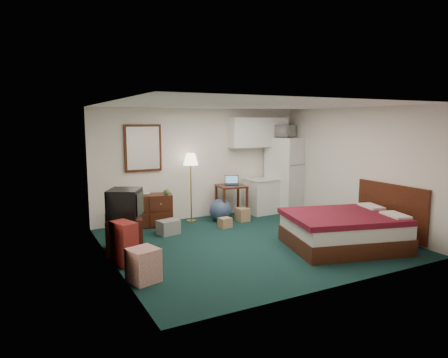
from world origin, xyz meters
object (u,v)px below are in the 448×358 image
fridge (285,174)px  tv_stand (123,234)px  suitcase (124,243)px  floor_lamp (191,188)px  kitchen_counter (263,197)px  dresser (148,210)px  desk (231,202)px  bed (344,231)px

fridge → tv_stand: 4.57m
fridge → suitcase: fridge is taller
suitcase → floor_lamp: bearing=26.5°
kitchen_counter → fridge: 0.82m
fridge → kitchen_counter: bearing=159.5°
dresser → fridge: 3.52m
floor_lamp → tv_stand: (-1.84, -1.38, -0.46)m
desk → tv_stand: size_ratio=1.18×
bed → tv_stand: bed is taller
floor_lamp → suitcase: 2.88m
floor_lamp → desk: 1.01m
bed → suitcase: bearing=-179.4°
fridge → dresser: bearing=160.5°
floor_lamp → tv_stand: 2.34m
floor_lamp → kitchen_counter: floor_lamp is taller
kitchen_counter → floor_lamp: bearing=173.5°
floor_lamp → suitcase: floor_lamp is taller
desk → suitcase: (-2.91, -1.87, -0.04)m
dresser → tv_stand: 1.64m
tv_stand → suitcase: bearing=-92.1°
dresser → suitcase: (-1.01, -2.06, -0.00)m
tv_stand → desk: bearing=34.2°
bed → tv_stand: 3.84m
kitchen_counter → dresser: bearing=173.6°
tv_stand → suitcase: 0.68m
kitchen_counter → tv_stand: size_ratio=1.25×
dresser → floor_lamp: floor_lamp is taller
floor_lamp → kitchen_counter: bearing=-1.5°
desk → fridge: 1.66m
desk → bed: size_ratio=0.41×
floor_lamp → kitchen_counter: size_ratio=1.87×
kitchen_counter → fridge: (0.64, -0.03, 0.50)m
kitchen_counter → fridge: fridge is taller
dresser → tv_stand: size_ratio=1.54×
bed → floor_lamp: bearing=134.0°
fridge → tv_stand: bearing=178.8°
bed → suitcase: size_ratio=2.77×
kitchen_counter → bed: kitchen_counter is taller
bed → suitcase: 3.76m
fridge → tv_stand: size_ratio=2.79×
desk → tv_stand: desk is taller
desk → suitcase: desk is taller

